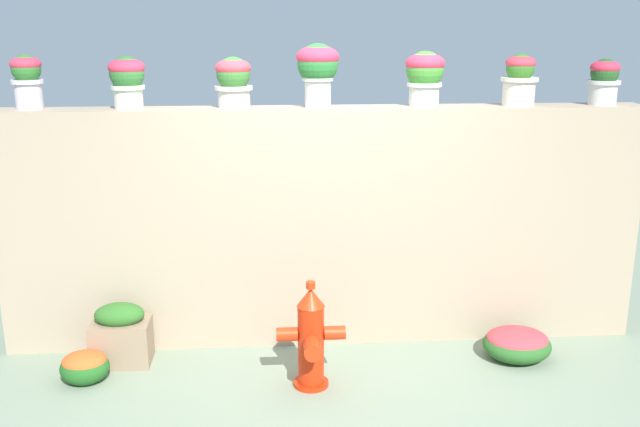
# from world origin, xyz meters

# --- Properties ---
(ground_plane) EXTENTS (24.00, 24.00, 0.00)m
(ground_plane) POSITION_xyz_m (0.00, 0.00, 0.00)
(ground_plane) COLOR gray
(stone_wall) EXTENTS (5.18, 0.35, 1.95)m
(stone_wall) POSITION_xyz_m (0.00, 0.94, 0.98)
(stone_wall) COLOR tan
(stone_wall) RESTS_ON ground
(potted_plant_0) EXTENTS (0.24, 0.24, 0.41)m
(potted_plant_0) POSITION_xyz_m (-2.26, 0.97, 2.19)
(potted_plant_0) COLOR silver
(potted_plant_0) RESTS_ON stone_wall
(potted_plant_1) EXTENTS (0.28, 0.28, 0.40)m
(potted_plant_1) POSITION_xyz_m (-1.51, 0.92, 2.19)
(potted_plant_1) COLOR beige
(potted_plant_1) RESTS_ON stone_wall
(potted_plant_2) EXTENTS (0.29, 0.29, 0.39)m
(potted_plant_2) POSITION_xyz_m (-0.71, 0.97, 2.17)
(potted_plant_2) COLOR beige
(potted_plant_2) RESTS_ON stone_wall
(potted_plant_3) EXTENTS (0.33, 0.33, 0.49)m
(potted_plant_3) POSITION_xyz_m (-0.05, 0.92, 2.27)
(potted_plant_3) COLOR beige
(potted_plant_3) RESTS_ON stone_wall
(potted_plant_4) EXTENTS (0.31, 0.31, 0.43)m
(potted_plant_4) POSITION_xyz_m (0.80, 0.96, 2.21)
(potted_plant_4) COLOR silver
(potted_plant_4) RESTS_ON stone_wall
(potted_plant_5) EXTENTS (0.30, 0.30, 0.41)m
(potted_plant_5) POSITION_xyz_m (1.55, 0.92, 2.18)
(potted_plant_5) COLOR beige
(potted_plant_5) RESTS_ON stone_wall
(potted_plant_6) EXTENTS (0.26, 0.26, 0.37)m
(potted_plant_6) POSITION_xyz_m (2.25, 0.94, 2.16)
(potted_plant_6) COLOR silver
(potted_plant_6) RESTS_ON stone_wall
(fire_hydrant) EXTENTS (0.50, 0.40, 0.81)m
(fire_hydrant) POSITION_xyz_m (-0.16, 0.08, 0.37)
(fire_hydrant) COLOR red
(fire_hydrant) RESTS_ON ground
(flower_bush_left) EXTENTS (0.54, 0.49, 0.25)m
(flower_bush_left) POSITION_xyz_m (1.50, 0.41, 0.13)
(flower_bush_left) COLOR #285D24
(flower_bush_left) RESTS_ON ground
(flower_bush_right) EXTENTS (0.36, 0.33, 0.24)m
(flower_bush_right) POSITION_xyz_m (-1.84, 0.28, 0.13)
(flower_bush_right) COLOR #215C1F
(flower_bush_right) RESTS_ON ground
(planter_box) EXTENTS (0.45, 0.31, 0.50)m
(planter_box) POSITION_xyz_m (-1.62, 0.57, 0.24)
(planter_box) COLOR #90765C
(planter_box) RESTS_ON ground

